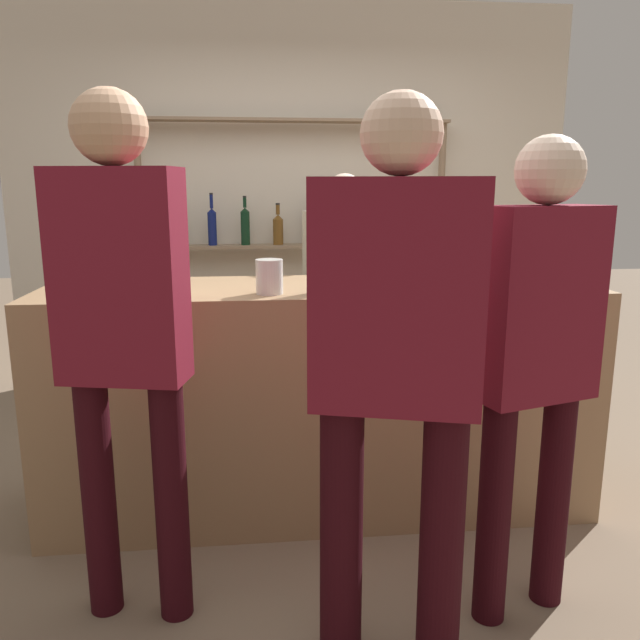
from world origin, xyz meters
The scene contains 13 objects.
ground_plane centered at (0.00, 0.00, 0.00)m, with size 16.00×16.00×0.00m, color #7A6651.
bar_counter centered at (0.00, 0.00, 0.53)m, with size 2.49×0.69×1.07m, color #997551.
back_wall centered at (0.00, 1.94, 1.40)m, with size 4.09×0.12×2.80m, color beige.
back_shelf centered at (0.01, 1.76, 1.29)m, with size 2.22×0.18×1.97m.
counter_bottle_0 centered at (-0.61, -0.15, 1.19)m, with size 0.08×0.08×0.30m.
counter_bottle_1 centered at (-0.74, -0.20, 1.22)m, with size 0.08×0.08×0.38m.
counter_bottle_2 centered at (-0.02, -0.20, 1.20)m, with size 0.09×0.09×0.35m.
ice_bucket centered at (0.91, -0.10, 1.17)m, with size 0.19×0.19×0.19m.
cork_jar centered at (-0.23, -0.19, 1.14)m, with size 0.11×0.11×0.14m.
customer_right centered at (0.64, -0.86, 1.00)m, with size 0.44×0.29×1.67m.
customer_left centered at (-0.73, -0.73, 1.09)m, with size 0.44×0.26×1.81m.
customer_center centered at (0.12, -1.03, 1.03)m, with size 0.54×0.34×1.77m.
server_behind_counter centered at (0.22, 0.75, 0.92)m, with size 0.47×0.25×1.58m.
Camera 1 is at (-0.30, -2.79, 1.52)m, focal length 35.00 mm.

